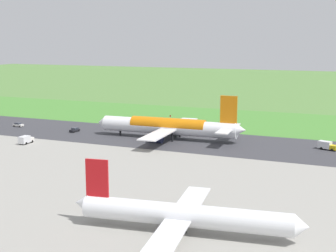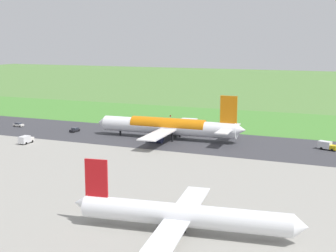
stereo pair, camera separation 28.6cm
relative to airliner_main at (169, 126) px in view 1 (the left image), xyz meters
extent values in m
plane|color=#547F3D|center=(8.08, 0.01, -4.35)|extent=(800.00, 800.00, 0.00)
cube|color=#38383D|center=(8.08, 0.01, -4.32)|extent=(600.00, 34.87, 0.06)
cube|color=gray|center=(8.08, 66.66, -4.33)|extent=(440.00, 110.00, 0.05)
cube|color=#478534|center=(8.08, -36.60, -4.33)|extent=(600.00, 80.00, 0.04)
cylinder|color=white|center=(0.38, 0.01, -0.15)|extent=(48.17, 7.09, 5.20)
cone|color=white|center=(25.86, 1.02, -0.15)|extent=(3.19, 5.05, 4.94)
cone|color=white|center=(-24.80, -0.98, 0.45)|extent=(3.67, 4.55, 4.42)
cube|color=orange|center=(-20.72, -0.82, 6.95)|extent=(5.62, 0.72, 9.00)
cube|color=white|center=(-20.94, 4.68, 0.65)|extent=(4.35, 9.15, 0.36)
cube|color=white|center=(-20.51, -6.31, 0.65)|extent=(4.35, 9.15, 0.36)
cube|color=white|center=(-1.05, 10.97, -0.55)|extent=(6.86, 22.22, 0.35)
cube|color=white|center=(-0.19, -11.02, -0.55)|extent=(6.86, 22.22, 0.35)
cylinder|color=#23284C|center=(1.58, 7.57, -3.03)|extent=(4.61, 2.98, 2.80)
cylinder|color=#23284C|center=(2.17, -7.42, -3.03)|extent=(4.61, 2.98, 2.80)
cylinder|color=black|center=(18.60, 0.73, -2.64)|extent=(0.70, 0.70, 3.42)
cylinder|color=black|center=(-2.78, 3.89, -2.64)|extent=(0.70, 0.70, 3.42)
cylinder|color=black|center=(-2.46, -4.10, -2.64)|extent=(0.70, 0.70, 3.42)
cylinder|color=orange|center=(0.38, 0.01, 0.37)|extent=(26.59, 6.26, 5.23)
cylinder|color=white|center=(-33.73, 74.09, -1.08)|extent=(37.65, 8.93, 4.06)
cone|color=white|center=(-53.45, 71.48, -1.08)|extent=(2.83, 4.13, 3.85)
cone|color=white|center=(-14.24, 76.67, -0.61)|extent=(3.16, 3.78, 3.45)
cube|color=red|center=(-17.40, 76.25, 4.46)|extent=(4.38, 0.96, 7.02)
cube|color=white|center=(-31.83, 65.69, -1.39)|extent=(6.89, 17.63, 0.27)
cube|color=white|center=(-34.08, 82.70, -1.39)|extent=(6.89, 17.63, 0.27)
cylinder|color=black|center=(-33.73, 74.09, -3.73)|extent=(0.62, 0.62, 1.25)
cube|color=gold|center=(-53.62, -2.87, -3.25)|extent=(2.79, 2.79, 1.30)
cube|color=silver|center=(-50.97, -3.76, -2.80)|extent=(4.34, 3.39, 2.20)
cylinder|color=black|center=(-53.94, -3.82, -3.90)|extent=(0.95, 0.57, 0.90)
cylinder|color=black|center=(-53.30, -1.92, -3.90)|extent=(0.95, 0.57, 0.90)
cylinder|color=black|center=(-50.72, -4.90, -3.90)|extent=(0.95, 0.57, 0.90)
cylinder|color=black|center=(-50.08, -3.01, -3.90)|extent=(0.95, 0.57, 0.90)
cube|color=black|center=(37.11, 1.97, -3.66)|extent=(2.24, 4.37, 0.75)
cube|color=#2D333D|center=(37.09, 1.77, -3.01)|extent=(1.93, 2.37, 0.55)
cylinder|color=black|center=(36.41, 3.46, -4.03)|extent=(0.29, 0.66, 0.64)
cylinder|color=black|center=(38.10, 3.27, -4.03)|extent=(0.29, 0.66, 0.64)
cylinder|color=black|center=(36.11, 0.67, -4.03)|extent=(0.29, 0.66, 0.64)
cylinder|color=black|center=(37.80, 0.49, -4.03)|extent=(0.29, 0.66, 0.64)
cube|color=silver|center=(40.62, 23.26, -3.25)|extent=(2.31, 2.31, 1.30)
cube|color=silver|center=(40.48, 26.05, -2.80)|extent=(2.48, 3.91, 2.20)
cylinder|color=black|center=(41.61, 23.30, -3.90)|extent=(0.34, 0.91, 0.90)
cylinder|color=black|center=(39.62, 23.21, -3.90)|extent=(0.34, 0.91, 0.90)
cylinder|color=black|center=(41.45, 26.70, -3.90)|extent=(0.34, 0.91, 0.90)
cylinder|color=black|center=(39.45, 26.60, -3.90)|extent=(0.34, 0.91, 0.90)
cube|color=silver|center=(63.56, 1.35, -3.66)|extent=(4.32, 2.10, 0.75)
cube|color=#2D333D|center=(63.76, 1.33, -3.01)|extent=(2.32, 1.86, 0.55)
cylinder|color=black|center=(62.10, 0.60, -4.03)|extent=(0.65, 0.27, 0.64)
cylinder|color=black|center=(62.22, 2.30, -4.03)|extent=(0.65, 0.27, 0.64)
cylinder|color=black|center=(64.89, 0.40, -4.03)|extent=(0.65, 0.27, 0.64)
cylinder|color=black|center=(65.02, 2.09, -4.03)|extent=(0.65, 0.27, 0.64)
cylinder|color=slate|center=(12.60, -31.73, -3.20)|extent=(0.10, 0.10, 2.31)
cube|color=red|center=(12.60, -31.75, -1.75)|extent=(0.60, 0.04, 0.60)
cone|color=orange|center=(20.34, -37.91, -4.08)|extent=(0.40, 0.40, 0.55)
camera|label=1|loc=(-61.61, 148.58, 29.26)|focal=50.96mm
camera|label=2|loc=(-61.87, 148.47, 29.26)|focal=50.96mm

